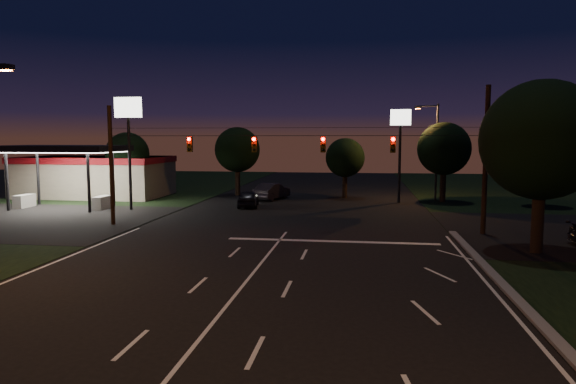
% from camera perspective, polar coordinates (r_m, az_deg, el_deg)
% --- Properties ---
extents(ground, '(140.00, 140.00, 0.00)m').
position_cam_1_polar(ground, '(18.81, -6.58, -12.14)').
color(ground, black).
rests_on(ground, ground).
extents(cross_street_left, '(20.00, 16.00, 0.02)m').
position_cam_1_polar(cross_street_left, '(41.79, -28.04, -2.75)').
color(cross_street_left, black).
rests_on(cross_street_left, ground).
extents(center_line, '(0.14, 40.00, 0.01)m').
position_cam_1_polar(center_line, '(13.50, -13.47, -19.79)').
color(center_line, silver).
rests_on(center_line, ground).
extents(stop_bar, '(12.00, 0.50, 0.01)m').
position_cam_1_polar(stop_bar, '(29.40, 4.90, -5.47)').
color(stop_bar, silver).
rests_on(stop_bar, ground).
extents(utility_pole_right, '(0.30, 0.30, 9.00)m').
position_cam_1_polar(utility_pole_right, '(33.62, 20.81, -4.41)').
color(utility_pole_right, black).
rests_on(utility_pole_right, ground).
extents(utility_pole_left, '(0.28, 0.28, 8.00)m').
position_cam_1_polar(utility_pole_left, '(36.76, -18.83, -3.47)').
color(utility_pole_left, black).
rests_on(utility_pole_left, ground).
extents(signal_span, '(24.00, 0.40, 1.56)m').
position_cam_1_polar(signal_span, '(32.56, 0.05, 5.40)').
color(signal_span, black).
rests_on(signal_span, ground).
extents(gas_station, '(14.20, 16.10, 5.25)m').
position_cam_1_polar(gas_station, '(54.63, -20.83, 1.98)').
color(gas_station, gray).
rests_on(gas_station, ground).
extents(pole_sign_left_near, '(2.20, 0.30, 9.10)m').
position_cam_1_polar(pole_sign_left_near, '(43.47, -17.31, 7.23)').
color(pole_sign_left_near, black).
rests_on(pole_sign_left_near, ground).
extents(pole_sign_right, '(1.80, 0.30, 8.40)m').
position_cam_1_polar(pole_sign_right, '(47.39, 12.37, 6.34)').
color(pole_sign_right, black).
rests_on(pole_sign_right, ground).
extents(street_light_right_far, '(2.20, 0.35, 9.00)m').
position_cam_1_polar(street_light_right_far, '(49.72, 15.91, 5.08)').
color(street_light_right_far, black).
rests_on(street_light_right_far, ground).
extents(tree_right_near, '(6.00, 6.00, 8.76)m').
position_cam_1_polar(tree_right_near, '(28.85, 26.30, 5.05)').
color(tree_right_near, black).
rests_on(tree_right_near, ground).
extents(tree_far_a, '(4.20, 4.20, 6.42)m').
position_cam_1_polar(tree_far_a, '(52.52, -17.34, 4.00)').
color(tree_far_a, black).
rests_on(tree_far_a, ground).
extents(tree_far_b, '(4.60, 4.60, 6.98)m').
position_cam_1_polar(tree_far_b, '(52.93, -5.59, 4.64)').
color(tree_far_b, black).
rests_on(tree_far_b, ground).
extents(tree_far_c, '(3.80, 3.80, 5.86)m').
position_cam_1_polar(tree_far_c, '(50.44, 6.38, 3.76)').
color(tree_far_c, black).
rests_on(tree_far_c, ground).
extents(tree_far_d, '(4.80, 4.80, 7.30)m').
position_cam_1_polar(tree_far_d, '(48.98, 16.94, 4.55)').
color(tree_far_d, black).
rests_on(tree_far_d, ground).
extents(tree_far_e, '(4.00, 4.00, 6.18)m').
position_cam_1_polar(tree_far_e, '(48.90, 26.59, 3.34)').
color(tree_far_e, black).
rests_on(tree_far_e, ground).
extents(car_oncoming_a, '(2.32, 4.44, 1.44)m').
position_cam_1_polar(car_oncoming_a, '(43.91, -4.46, -0.72)').
color(car_oncoming_a, black).
rests_on(car_oncoming_a, ground).
extents(car_oncoming_b, '(3.03, 5.09, 1.58)m').
position_cam_1_polar(car_oncoming_b, '(49.04, -1.80, 0.09)').
color(car_oncoming_b, black).
rests_on(car_oncoming_b, ground).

